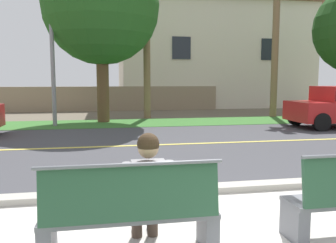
{
  "coord_description": "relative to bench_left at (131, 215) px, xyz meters",
  "views": [
    {
      "loc": [
        -1.54,
        -2.83,
        1.77
      ],
      "look_at": [
        -0.38,
        3.57,
        1.0
      ],
      "focal_mm": 37.48,
      "sensor_mm": 36.0,
      "label": 1
    }
  ],
  "objects": [
    {
      "name": "house_across_street",
      "position": [
        7.03,
        20.27,
        3.19
      ],
      "size": [
        13.33,
        6.91,
        7.2
      ],
      "color": "beige",
      "rests_on": "ground_plane"
    },
    {
      "name": "bench_left",
      "position": [
        0.0,
        0.0,
        0.0
      ],
      "size": [
        1.76,
        0.48,
        1.01
      ],
      "color": "slate",
      "rests_on": "ground_plane"
    },
    {
      "name": "far_verge_grass",
      "position": [
        1.31,
        11.06,
        -0.44
      ],
      "size": [
        48.0,
        2.8,
        0.02
      ],
      "primitive_type": "cube",
      "color": "#38702D",
      "rests_on": "ground_plane"
    },
    {
      "name": "streetlamp",
      "position": [
        -2.14,
        10.87,
        3.4
      ],
      "size": [
        0.24,
        2.1,
        6.7
      ],
      "color": "gray",
      "rests_on": "ground_plane"
    },
    {
      "name": "seated_person_grey",
      "position": [
        0.19,
        0.17,
        0.22
      ],
      "size": [
        0.52,
        0.68,
        1.25
      ],
      "color": "#47382D",
      "rests_on": "ground_plane"
    },
    {
      "name": "ground_plane",
      "position": [
        1.31,
        7.5,
        -0.45
      ],
      "size": [
        140.0,
        140.0,
        0.0
      ],
      "primitive_type": "plane",
      "color": "#665B4C"
    },
    {
      "name": "street_asphalt",
      "position": [
        1.31,
        6.0,
        -0.45
      ],
      "size": [
        52.0,
        8.0,
        0.01
      ],
      "primitive_type": "cube",
      "color": "#424247",
      "rests_on": "ground_plane"
    },
    {
      "name": "curb_edge",
      "position": [
        1.31,
        1.85,
        -0.4
      ],
      "size": [
        44.0,
        0.3,
        0.11
      ],
      "primitive_type": "cube",
      "color": "#ADA89E",
      "rests_on": "ground_plane"
    },
    {
      "name": "road_centre_line",
      "position": [
        1.31,
        6.0,
        -0.44
      ],
      "size": [
        48.0,
        0.14,
        0.01
      ],
      "primitive_type": "cube",
      "color": "#E0CC4C",
      "rests_on": "ground_plane"
    },
    {
      "name": "garden_wall",
      "position": [
        -0.15,
        17.07,
        0.25
      ],
      "size": [
        13.0,
        0.36,
        1.4
      ],
      "primitive_type": "cube",
      "color": "gray",
      "rests_on": "ground_plane"
    }
  ]
}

